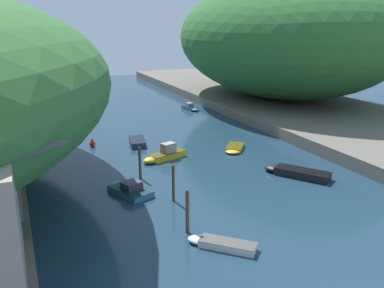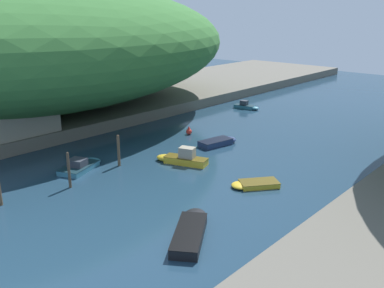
{
  "view_description": "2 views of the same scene",
  "coord_description": "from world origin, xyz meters",
  "views": [
    {
      "loc": [
        -14.32,
        -12.02,
        13.68
      ],
      "look_at": [
        2.27,
        27.08,
        1.21
      ],
      "focal_mm": 40.0,
      "sensor_mm": 36.0,
      "label": 1
    },
    {
      "loc": [
        24.63,
        0.13,
        13.64
      ],
      "look_at": [
        0.58,
        26.73,
        2.21
      ],
      "focal_mm": 40.0,
      "sensor_mm": 36.0,
      "label": 2
    }
  ],
  "objects": [
    {
      "name": "boat_yellow_tender",
      "position": [
        -0.88,
        26.89,
        0.48
      ],
      "size": [
        5.11,
        2.87,
        1.6
      ],
      "rotation": [
        0.0,
        0.0,
        1.91
      ],
      "color": "gold",
      "rests_on": "water_surface"
    },
    {
      "name": "boat_near_quay",
      "position": [
        7.12,
        26.82,
        0.21
      ],
      "size": [
        3.58,
        3.99,
        0.43
      ],
      "rotation": [
        0.0,
        0.0,
        2.49
      ],
      "color": "gold",
      "rests_on": "water_surface"
    },
    {
      "name": "boat_cabin_cruiser",
      "position": [
        -9.35,
        49.28,
        0.35
      ],
      "size": [
        3.79,
        1.77,
        1.16
      ],
      "rotation": [
        0.0,
        0.0,
        4.89
      ],
      "color": "teal",
      "rests_on": "water_surface"
    },
    {
      "name": "right_bank",
      "position": [
        25.16,
        30.0,
        0.68
      ],
      "size": [
        22.0,
        120.0,
        1.37
      ],
      "color": "#666056",
      "rests_on": "ground"
    },
    {
      "name": "channel_buoy_near",
      "position": [
        -6.72,
        34.28,
        0.38
      ],
      "size": [
        0.66,
        0.66,
        0.99
      ],
      "color": "red",
      "rests_on": "water_surface"
    },
    {
      "name": "mooring_post_second",
      "position": [
        -4.56,
        11.75,
        1.54
      ],
      "size": [
        0.26,
        0.26,
        3.07
      ],
      "color": "brown",
      "rests_on": "water_surface"
    },
    {
      "name": "boat_moored_right",
      "position": [
        -1.79,
        33.64,
        0.31
      ],
      "size": [
        2.35,
        4.66,
        0.63
      ],
      "rotation": [
        0.0,
        0.0,
        6.11
      ],
      "color": "navy",
      "rests_on": "water_surface"
    },
    {
      "name": "boat_open_rowboat",
      "position": [
        -6.48,
        19.9,
        0.34
      ],
      "size": [
        3.52,
        4.94,
        1.1
      ],
      "rotation": [
        0.0,
        0.0,
        0.38
      ],
      "color": "teal",
      "rests_on": "water_surface"
    },
    {
      "name": "boat_far_upstream",
      "position": [
        11.11,
        48.33,
        0.33
      ],
      "size": [
        1.93,
        3.68,
        1.07
      ],
      "rotation": [
        0.0,
        0.0,
        3.34
      ],
      "color": "teal",
      "rests_on": "water_surface"
    },
    {
      "name": "mooring_post_middle",
      "position": [
        -3.61,
        16.91,
        1.5
      ],
      "size": [
        0.22,
        0.22,
        2.98
      ],
      "color": "#4C3D2D",
      "rests_on": "water_surface"
    },
    {
      "name": "boat_far_right_bank",
      "position": [
        -3.46,
        9.21,
        0.23
      ],
      "size": [
        3.97,
        3.89,
        0.47
      ],
      "rotation": [
        0.0,
        0.0,
        0.8
      ],
      "color": "silver",
      "rests_on": "water_surface"
    },
    {
      "name": "boat_white_cruiser",
      "position": [
        8.46,
        17.92,
        0.33
      ],
      "size": [
        4.75,
        5.95,
        0.67
      ],
      "rotation": [
        0.0,
        0.0,
        0.59
      ],
      "color": "black",
      "rests_on": "water_surface"
    },
    {
      "name": "mooring_post_fourth",
      "position": [
        -4.61,
        22.63,
        1.47
      ],
      "size": [
        0.25,
        0.25,
        2.93
      ],
      "color": "brown",
      "rests_on": "water_surface"
    },
    {
      "name": "hillside_right",
      "position": [
        26.26,
        46.85,
        10.74
      ],
      "size": [
        30.54,
        42.75,
        18.74
      ],
      "color": "#2D662D",
      "rests_on": "right_bank"
    },
    {
      "name": "water_surface",
      "position": [
        0.0,
        30.0,
        0.0
      ],
      "size": [
        130.0,
        130.0,
        0.0
      ],
      "primitive_type": "plane",
      "color": "#1E384C",
      "rests_on": "ground"
    }
  ]
}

